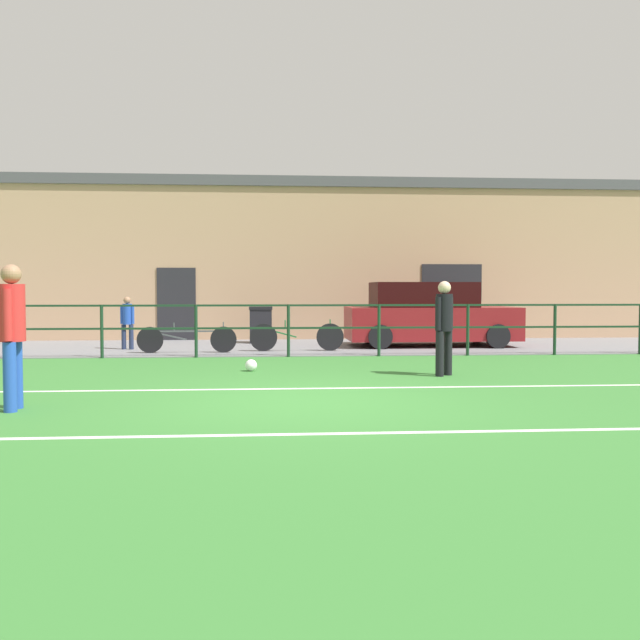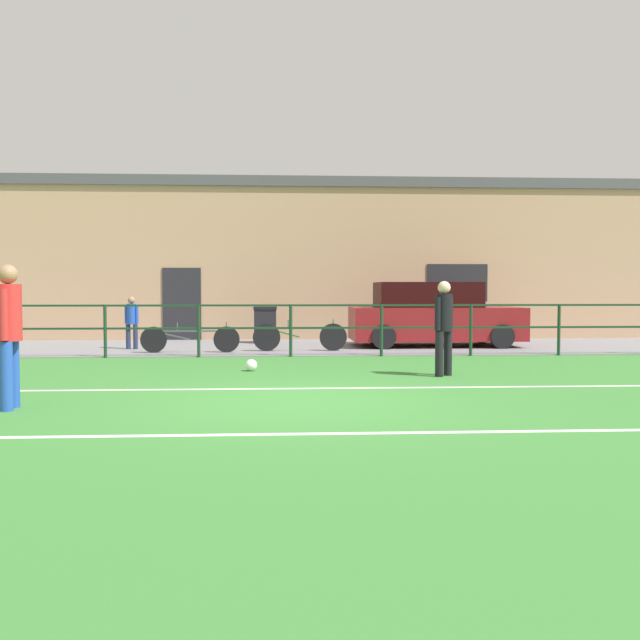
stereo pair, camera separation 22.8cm
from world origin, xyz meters
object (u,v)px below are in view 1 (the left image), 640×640
(spectator_child, at_px, (127,319))
(trash_bin_0, at_px, (261,325))
(player_goalkeeper, at_px, (444,322))
(soccer_ball_match, at_px, (251,365))
(parked_car_red, at_px, (429,316))
(bicycle_parked_1, at_px, (297,337))
(bicycle_parked_0, at_px, (187,339))
(player_striker, at_px, (12,328))

(spectator_child, height_order, trash_bin_0, spectator_child)
(player_goalkeeper, xyz_separation_m, trash_bin_0, (-3.20, 7.20, -0.40))
(soccer_ball_match, height_order, spectator_child, spectator_child)
(parked_car_red, relative_size, bicycle_parked_1, 1.94)
(player_goalkeeper, height_order, parked_car_red, parked_car_red)
(spectator_child, bearing_deg, bicycle_parked_0, 157.63)
(parked_car_red, bearing_deg, bicycle_parked_1, -160.10)
(parked_car_red, distance_m, bicycle_parked_1, 3.71)
(player_striker, height_order, bicycle_parked_0, player_striker)
(player_striker, height_order, spectator_child, player_striker)
(spectator_child, xyz_separation_m, parked_car_red, (7.55, 0.50, 0.05))
(player_goalkeeper, xyz_separation_m, bicycle_parked_0, (-4.87, 4.40, -0.58))
(player_striker, distance_m, soccer_ball_match, 4.79)
(player_striker, bearing_deg, trash_bin_0, 159.54)
(bicycle_parked_1, bearing_deg, soccer_ball_match, -104.44)
(parked_car_red, bearing_deg, spectator_child, -176.19)
(trash_bin_0, bearing_deg, player_goalkeeper, -66.05)
(bicycle_parked_1, bearing_deg, trash_bin_0, 109.22)
(soccer_ball_match, xyz_separation_m, trash_bin_0, (0.10, 6.30, 0.41))
(player_striker, bearing_deg, bicycle_parked_0, 166.01)
(player_striker, xyz_separation_m, soccer_ball_match, (2.79, 3.79, -0.90))
(player_goalkeeper, distance_m, bicycle_parked_1, 5.27)
(spectator_child, bearing_deg, soccer_ball_match, 136.01)
(bicycle_parked_1, height_order, trash_bin_0, trash_bin_0)
(player_striker, xyz_separation_m, spectator_child, (-0.32, 8.34, -0.26))
(player_striker, bearing_deg, soccer_ball_match, 139.19)
(player_striker, distance_m, parked_car_red, 11.42)
(soccer_ball_match, xyz_separation_m, spectator_child, (-3.11, 4.55, 0.64))
(player_goalkeeper, bearing_deg, trash_bin_0, -105.60)
(spectator_child, height_order, parked_car_red, parked_car_red)
(parked_car_red, height_order, trash_bin_0, parked_car_red)
(soccer_ball_match, distance_m, bicycle_parked_1, 3.93)
(player_striker, relative_size, parked_car_red, 0.41)
(player_striker, relative_size, bicycle_parked_1, 0.80)
(player_goalkeeper, xyz_separation_m, spectator_child, (-6.41, 5.44, -0.17))
(player_goalkeeper, relative_size, bicycle_parked_0, 0.71)
(player_striker, distance_m, bicycle_parked_0, 7.43)
(soccer_ball_match, relative_size, spectator_child, 0.17)
(player_striker, height_order, bicycle_parked_1, player_striker)
(spectator_child, bearing_deg, parked_car_red, -164.54)
(trash_bin_0, bearing_deg, parked_car_red, -16.13)
(player_striker, xyz_separation_m, parked_car_red, (7.23, 8.84, -0.21))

